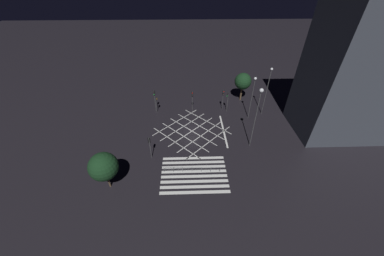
{
  "coord_description": "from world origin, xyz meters",
  "views": [
    {
      "loc": [
        -0.92,
        -30.43,
        23.94
      ],
      "look_at": [
        0.0,
        0.0,
        0.69
      ],
      "focal_mm": 20.0,
      "sensor_mm": 36.0,
      "label": 1
    }
  ],
  "objects_px": {
    "traffic_light_nw_main": "(156,101)",
    "traffic_light_nw_cross": "(154,97)",
    "street_lamp_far": "(253,90)",
    "traffic_light_ne_main": "(228,98)",
    "street_tree_far": "(103,167)",
    "traffic_light_sw_cross": "(150,143)",
    "traffic_light_ne_cross": "(223,96)",
    "street_lamp_west": "(268,85)",
    "street_tree_near": "(243,81)",
    "street_lamp_east": "(258,106)",
    "traffic_light_median_north": "(192,97)"
  },
  "relations": [
    {
      "from": "traffic_light_sw_cross",
      "to": "street_lamp_far",
      "type": "bearing_deg",
      "value": -59.53
    },
    {
      "from": "traffic_light_sw_cross",
      "to": "street_lamp_far",
      "type": "xyz_separation_m",
      "value": [
        17.67,
        10.4,
        3.12
      ]
    },
    {
      "from": "traffic_light_ne_main",
      "to": "street_lamp_west",
      "type": "bearing_deg",
      "value": 171.38
    },
    {
      "from": "street_lamp_west",
      "to": "street_lamp_far",
      "type": "bearing_deg",
      "value": -155.3
    },
    {
      "from": "traffic_light_ne_main",
      "to": "traffic_light_nw_cross",
      "type": "distance_m",
      "value": 14.45
    },
    {
      "from": "street_tree_near",
      "to": "traffic_light_ne_main",
      "type": "bearing_deg",
      "value": -130.06
    },
    {
      "from": "traffic_light_ne_main",
      "to": "street_tree_near",
      "type": "xyz_separation_m",
      "value": [
        3.9,
        4.64,
        1.31
      ]
    },
    {
      "from": "traffic_light_ne_cross",
      "to": "traffic_light_ne_main",
      "type": "height_order",
      "value": "traffic_light_ne_cross"
    },
    {
      "from": "traffic_light_nw_cross",
      "to": "traffic_light_sw_cross",
      "type": "distance_m",
      "value": 13.48
    },
    {
      "from": "traffic_light_nw_main",
      "to": "traffic_light_nw_cross",
      "type": "bearing_deg",
      "value": 124.2
    },
    {
      "from": "traffic_light_ne_cross",
      "to": "traffic_light_median_north",
      "type": "height_order",
      "value": "traffic_light_ne_cross"
    },
    {
      "from": "street_tree_far",
      "to": "street_lamp_east",
      "type": "bearing_deg",
      "value": 20.17
    },
    {
      "from": "traffic_light_ne_cross",
      "to": "street_lamp_far",
      "type": "height_order",
      "value": "street_lamp_far"
    },
    {
      "from": "street_lamp_far",
      "to": "traffic_light_nw_main",
      "type": "bearing_deg",
      "value": 171.97
    },
    {
      "from": "street_tree_near",
      "to": "street_lamp_west",
      "type": "bearing_deg",
      "value": -61.21
    },
    {
      "from": "street_tree_far",
      "to": "traffic_light_nw_cross",
      "type": "bearing_deg",
      "value": 77.33
    },
    {
      "from": "traffic_light_sw_cross",
      "to": "traffic_light_ne_cross",
      "type": "bearing_deg",
      "value": -43.94
    },
    {
      "from": "traffic_light_ne_cross",
      "to": "street_lamp_east",
      "type": "height_order",
      "value": "street_lamp_east"
    },
    {
      "from": "traffic_light_median_north",
      "to": "street_lamp_east",
      "type": "height_order",
      "value": "street_lamp_east"
    },
    {
      "from": "traffic_light_nw_main",
      "to": "traffic_light_nw_cross",
      "type": "height_order",
      "value": "traffic_light_nw_cross"
    },
    {
      "from": "traffic_light_ne_cross",
      "to": "traffic_light_nw_main",
      "type": "distance_m",
      "value": 13.31
    },
    {
      "from": "traffic_light_ne_cross",
      "to": "street_lamp_far",
      "type": "distance_m",
      "value": 6.28
    },
    {
      "from": "street_lamp_east",
      "to": "street_tree_far",
      "type": "xyz_separation_m",
      "value": [
        -20.96,
        -7.7,
        -3.83
      ]
    },
    {
      "from": "traffic_light_nw_cross",
      "to": "street_lamp_far",
      "type": "distance_m",
      "value": 18.83
    },
    {
      "from": "traffic_light_ne_main",
      "to": "traffic_light_nw_cross",
      "type": "relative_size",
      "value": 0.94
    },
    {
      "from": "traffic_light_nw_main",
      "to": "street_lamp_east",
      "type": "relative_size",
      "value": 0.34
    },
    {
      "from": "traffic_light_nw_main",
      "to": "street_lamp_west",
      "type": "xyz_separation_m",
      "value": [
        21.12,
        -1.12,
        3.83
      ]
    },
    {
      "from": "street_tree_far",
      "to": "street_lamp_far",
      "type": "bearing_deg",
      "value": 34.91
    },
    {
      "from": "street_tree_far",
      "to": "traffic_light_ne_cross",
      "type": "bearing_deg",
      "value": 46.45
    },
    {
      "from": "street_lamp_west",
      "to": "street_tree_near",
      "type": "distance_m",
      "value": 6.8
    },
    {
      "from": "traffic_light_nw_cross",
      "to": "street_tree_near",
      "type": "bearing_deg",
      "value": 102.5
    },
    {
      "from": "traffic_light_sw_cross",
      "to": "traffic_light_median_north",
      "type": "bearing_deg",
      "value": -27.18
    },
    {
      "from": "traffic_light_ne_main",
      "to": "traffic_light_nw_cross",
      "type": "bearing_deg",
      "value": -2.27
    },
    {
      "from": "traffic_light_sw_cross",
      "to": "street_lamp_west",
      "type": "height_order",
      "value": "street_lamp_west"
    },
    {
      "from": "traffic_light_sw_cross",
      "to": "traffic_light_nw_main",
      "type": "bearing_deg",
      "value": 1.6
    },
    {
      "from": "traffic_light_ne_main",
      "to": "street_tree_far",
      "type": "height_order",
      "value": "street_tree_far"
    },
    {
      "from": "traffic_light_nw_main",
      "to": "street_lamp_far",
      "type": "distance_m",
      "value": 18.54
    },
    {
      "from": "traffic_light_ne_cross",
      "to": "traffic_light_nw_cross",
      "type": "xyz_separation_m",
      "value": [
        -13.63,
        0.05,
        0.08
      ]
    },
    {
      "from": "traffic_light_nw_main",
      "to": "street_tree_near",
      "type": "distance_m",
      "value": 18.65
    },
    {
      "from": "traffic_light_sw_cross",
      "to": "street_lamp_west",
      "type": "relative_size",
      "value": 0.42
    },
    {
      "from": "street_lamp_east",
      "to": "street_tree_far",
      "type": "bearing_deg",
      "value": -159.83
    },
    {
      "from": "traffic_light_nw_main",
      "to": "street_lamp_west",
      "type": "distance_m",
      "value": 21.49
    },
    {
      "from": "traffic_light_median_north",
      "to": "street_lamp_east",
      "type": "relative_size",
      "value": 0.42
    },
    {
      "from": "traffic_light_ne_main",
      "to": "street_tree_far",
      "type": "bearing_deg",
      "value": 44.37
    },
    {
      "from": "traffic_light_median_north",
      "to": "traffic_light_nw_main",
      "type": "xyz_separation_m",
      "value": [
        -7.14,
        -0.25,
        -0.59
      ]
    },
    {
      "from": "traffic_light_sw_cross",
      "to": "street_tree_far",
      "type": "xyz_separation_m",
      "value": [
        -4.95,
        -5.39,
        1.03
      ]
    },
    {
      "from": "traffic_light_sw_cross",
      "to": "street_lamp_west",
      "type": "distance_m",
      "value": 24.14
    },
    {
      "from": "street_lamp_east",
      "to": "traffic_light_sw_cross",
      "type": "bearing_deg",
      "value": -171.79
    },
    {
      "from": "traffic_light_median_north",
      "to": "street_lamp_west",
      "type": "distance_m",
      "value": 14.42
    },
    {
      "from": "traffic_light_nw_cross",
      "to": "street_lamp_east",
      "type": "height_order",
      "value": "street_lamp_east"
    }
  ]
}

